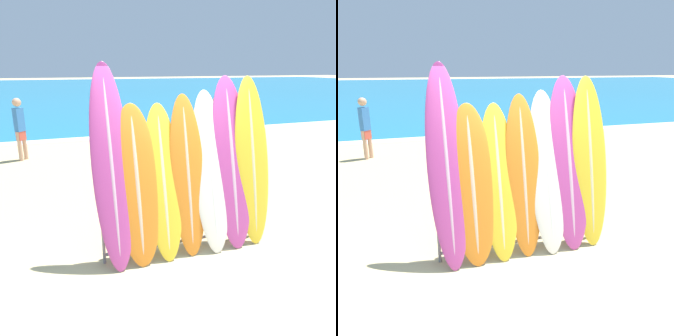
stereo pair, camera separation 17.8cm
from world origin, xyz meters
The scene contains 13 objects.
ground_plane centered at (0.00, 0.00, 0.00)m, with size 160.00×160.00×0.00m, color tan.
ocean_water centered at (0.00, 37.94, 0.00)m, with size 120.00×60.00×0.01m.
surfboard_rack centered at (0.04, 0.58, 0.51)m, with size 2.38×0.04×0.94m.
surfboard_slot_0 centered at (-0.97, 0.64, 1.28)m, with size 0.49×0.77×2.57m.
surfboard_slot_1 centered at (-0.66, 0.58, 1.03)m, with size 0.60×0.61×2.06m.
surfboard_slot_2 centered at (-0.30, 0.58, 1.03)m, with size 0.49×0.60×2.05m.
surfboard_slot_3 centered at (0.04, 0.59, 1.08)m, with size 0.49×0.57×2.16m.
surfboard_slot_4 centered at (0.39, 0.60, 1.10)m, with size 0.52×0.70×2.20m.
surfboard_slot_5 centered at (0.73, 0.62, 1.19)m, with size 0.59×0.72×2.39m.
surfboard_slot_6 centered at (1.04, 0.60, 1.19)m, with size 0.54×0.64×2.38m.
person_near_water centered at (-2.48, 6.39, 0.93)m, with size 0.28×0.29×1.70m.
person_mid_beach centered at (2.35, 4.24, 0.97)m, with size 0.24×0.30×1.78m.
person_far_left centered at (1.32, 4.25, 0.88)m, with size 0.27×0.22×1.61m.
Camera 2 is at (-1.42, -3.31, 2.49)m, focal length 35.00 mm.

